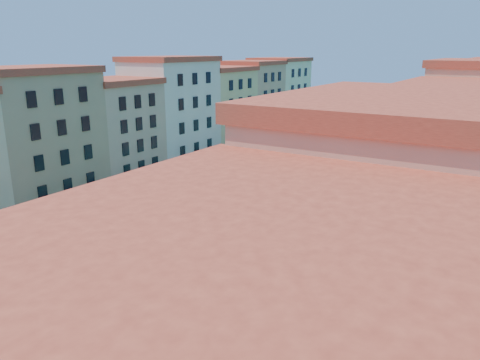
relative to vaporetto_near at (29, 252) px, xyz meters
name	(u,v)px	position (x,y,z in m)	size (l,w,h in m)	color
left_bank_palazzos	(151,117)	(-18.84, 40.63, 8.20)	(12.80, 128.40, 21.00)	tan
right_bank_palazzos	(469,147)	(37.16, 40.95, 8.24)	(12.80, 128.40, 21.00)	#A44741
quay	(401,203)	(29.16, 40.95, -1.00)	(4.00, 140.00, 1.00)	gray
restaurant_awnings	(267,328)	(29.35, -1.04, 1.49)	(3.20, 44.55, 3.12)	#651A0D
mooring_poles_right	(267,301)	(26.26, 4.75, -0.20)	(1.44, 54.24, 3.20)	#4F2D1B
vaporetto_near	(29,252)	(0.00, 0.00, 0.00)	(5.32, 22.48, 3.34)	silver
vaporetto_far	(306,162)	(8.14, 53.88, -0.06)	(14.81, 21.27, 3.21)	white
gondola_fore	(61,299)	(9.36, -3.49, -1.06)	(3.37, 13.16, 2.64)	black
gondola_far	(301,204)	(16.69, 32.96, -1.13)	(1.34, 12.89, 1.83)	black
motorboat_mid	(187,195)	(0.07, 27.17, -0.91)	(4.32, 7.75, 1.53)	silver
motorboat_far	(359,158)	(14.97, 65.57, -0.87)	(5.02, 8.19, 1.62)	silver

